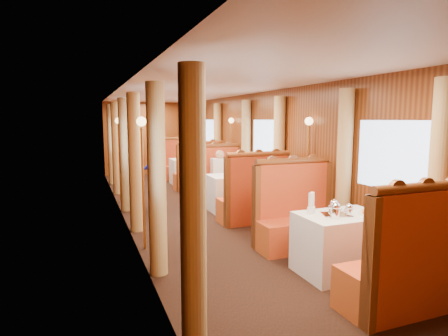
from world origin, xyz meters
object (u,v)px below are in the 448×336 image
banquette_mid_aft (217,183)px  table_near (341,244)px  table_mid (234,193)px  fruit_plate (368,213)px  banquette_mid_fwd (254,200)px  teapot_back (334,208)px  teapot_left (335,212)px  tea_tray (336,215)px  banquette_near_fwd (407,270)px  banquette_far_fwd (199,174)px  teapot_right (349,212)px  rose_vase_far (190,153)px  steward (154,173)px  banquette_far_aft (180,166)px  table_far (189,171)px  passenger (220,171)px  banquette_near_aft (297,220)px  rose_vase_mid (234,167)px

banquette_mid_aft → table_near: bearing=-90.0°
table_mid → fruit_plate: (0.30, -3.61, 0.39)m
banquette_mid_fwd → fruit_plate: size_ratio=5.68×
teapot_back → teapot_left: bearing=-128.1°
tea_tray → banquette_near_fwd: bearing=-84.3°
banquette_near_fwd → teapot_left: (-0.21, 0.88, 0.40)m
banquette_near_fwd → banquette_far_fwd: size_ratio=1.00×
table_mid → teapot_left: size_ratio=5.79×
teapot_right → rose_vase_far: 7.11m
rose_vase_far → steward: steward is taller
table_near → banquette_mid_aft: 4.51m
banquette_far_aft → teapot_right: size_ratio=9.31×
table_mid → banquette_mid_aft: size_ratio=0.78×
banquette_far_fwd → teapot_back: bearing=-90.8°
table_near → table_far: same height
table_near → passenger: size_ratio=1.38×
table_near → tea_tray: 0.40m
banquette_far_fwd → banquette_far_aft: (0.00, 2.03, 0.00)m
banquette_mid_aft → banquette_far_aft: 3.50m
tea_tray → teapot_back: teapot_back is taller
banquette_mid_fwd → teapot_back: (-0.08, -2.43, 0.39)m
table_mid → banquette_far_fwd: 2.49m
table_near → banquette_near_fwd: banquette_near_fwd is taller
table_near → teapot_left: teapot_left is taller
table_mid → table_near: bearing=-90.0°
table_far → fruit_plate: bearing=-87.6°
banquette_near_aft → tea_tray: (-0.10, -1.03, 0.33)m
table_mid → table_far: size_ratio=1.00×
table_mid → rose_vase_far: (0.04, 3.50, 0.55)m
banquette_mid_fwd → banquette_mid_aft: size_ratio=1.00×
fruit_plate → rose_vase_far: 7.12m
rose_vase_mid → rose_vase_far: same height
banquette_mid_aft → table_far: 2.49m
table_far → banquette_mid_fwd: bearing=-90.0°
rose_vase_far → banquette_mid_fwd: bearing=-90.5°
table_mid → banquette_mid_fwd: size_ratio=0.78×
tea_tray → passenger: passenger is taller
tea_tray → teapot_back: 0.09m
teapot_left → rose_vase_far: 7.14m
banquette_near_aft → teapot_left: (-0.21, -1.15, 0.40)m
teapot_left → teapot_right: 0.22m
teapot_back → rose_vase_mid: 3.46m
rose_vase_mid → steward: 1.65m
teapot_right → banquette_far_aft: bearing=86.8°
banquette_mid_aft → teapot_right: size_ratio=9.31×
table_far → fruit_plate: (0.30, -7.11, 0.39)m
table_near → table_far: (0.00, 7.00, 0.00)m
banquette_mid_fwd → steward: 2.13m
table_mid → teapot_back: bearing=-91.4°
teapot_right → rose_vase_far: bearing=86.6°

